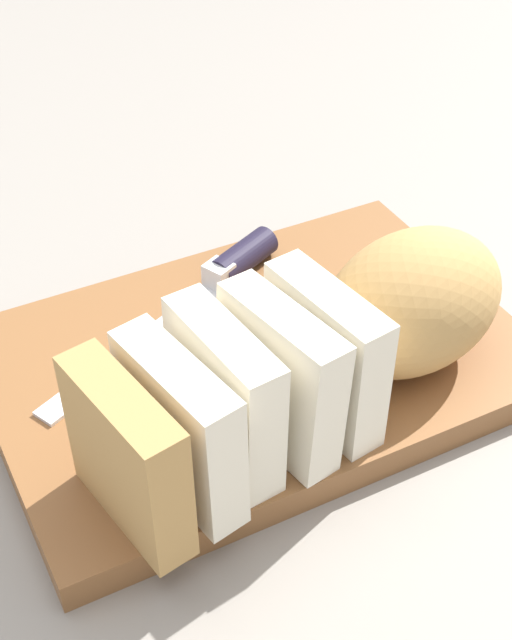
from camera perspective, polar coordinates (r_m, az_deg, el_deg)
name	(u,v)px	position (r m, az deg, el deg)	size (l,w,h in m)	color
ground_plane	(256,373)	(0.73, 0.00, -3.31)	(3.00, 3.00, 0.00)	gray
cutting_board	(256,362)	(0.72, 0.00, -2.60)	(0.40, 0.27, 0.02)	brown
bread_loaf	(329,347)	(0.63, 4.56, -1.70)	(0.34, 0.15, 0.11)	tan
bread_knife	(222,275)	(0.77, -2.12, 2.82)	(0.25, 0.12, 0.03)	silver
crumb_near_knife	(334,395)	(0.67, 4.88, -4.65)	(0.01, 0.01, 0.01)	#996633
crumb_near_loaf	(301,362)	(0.70, 2.78, -2.61)	(0.00, 0.00, 0.00)	#996633
crumb_stray_left	(203,345)	(0.71, -3.28, -1.58)	(0.01, 0.01, 0.01)	#996633
crumb_stray_right	(237,294)	(0.76, -1.18, 1.61)	(0.01, 0.01, 0.01)	#996633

